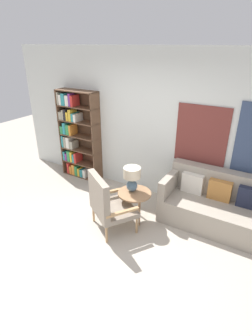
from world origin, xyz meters
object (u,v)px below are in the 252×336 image
object	(u,v)px
bookshelf	(76,137)
armchair	(106,202)
couch	(216,206)
side_table	(135,195)
table_lamp	(132,177)

from	to	relation	value
bookshelf	armchair	xyz separation A→B (m)	(1.68, -1.28, -0.39)
bookshelf	couch	size ratio (longest dim) A/B	1.11
side_table	table_lamp	xyz separation A→B (m)	(-0.06, 0.02, 0.32)
table_lamp	couch	bearing A→B (deg)	25.76
bookshelf	side_table	size ratio (longest dim) A/B	3.45
couch	side_table	world-z (taller)	couch
armchair	side_table	distance (m)	0.50
side_table	table_lamp	distance (m)	0.32
side_table	couch	bearing A→B (deg)	27.87
bookshelf	table_lamp	xyz separation A→B (m)	(1.87, -0.83, -0.10)
armchair	couch	world-z (taller)	armchair
side_table	table_lamp	world-z (taller)	table_lamp
bookshelf	armchair	distance (m)	2.14
bookshelf	table_lamp	size ratio (longest dim) A/B	4.47
armchair	side_table	world-z (taller)	armchair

